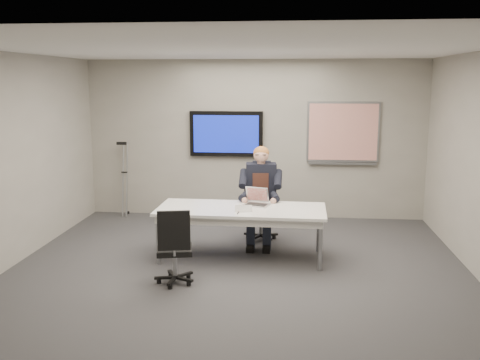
# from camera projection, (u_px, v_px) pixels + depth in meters

# --- Properties ---
(floor) EXTENTS (6.00, 6.00, 0.02)m
(floor) POSITION_uv_depth(u_px,v_px,m) (237.00, 274.00, 6.83)
(floor) COLOR #333335
(floor) RESTS_ON ground
(ceiling) EXTENTS (6.00, 6.00, 0.02)m
(ceiling) POSITION_uv_depth(u_px,v_px,m) (237.00, 49.00, 6.31)
(ceiling) COLOR white
(ceiling) RESTS_ON wall_back
(wall_back) EXTENTS (6.00, 0.02, 2.80)m
(wall_back) POSITION_uv_depth(u_px,v_px,m) (254.00, 139.00, 9.51)
(wall_back) COLOR gray
(wall_back) RESTS_ON ground
(wall_front) EXTENTS (6.00, 0.02, 2.80)m
(wall_front) POSITION_uv_depth(u_px,v_px,m) (190.00, 235.00, 3.64)
(wall_front) COLOR gray
(wall_front) RESTS_ON ground
(wall_left) EXTENTS (0.02, 6.00, 2.80)m
(wall_left) POSITION_uv_depth(u_px,v_px,m) (5.00, 162.00, 6.87)
(wall_left) COLOR gray
(wall_left) RESTS_ON ground
(conference_table) EXTENTS (2.32, 1.00, 0.71)m
(conference_table) POSITION_uv_depth(u_px,v_px,m) (241.00, 214.00, 7.35)
(conference_table) COLOR white
(conference_table) RESTS_ON ground
(tv_display) EXTENTS (1.30, 0.09, 0.80)m
(tv_display) POSITION_uv_depth(u_px,v_px,m) (226.00, 134.00, 9.48)
(tv_display) COLOR black
(tv_display) RESTS_ON wall_back
(whiteboard) EXTENTS (1.25, 0.08, 1.10)m
(whiteboard) POSITION_uv_depth(u_px,v_px,m) (343.00, 133.00, 9.30)
(whiteboard) COLOR gray
(whiteboard) RESTS_ON wall_back
(office_chair_far) EXTENTS (0.62, 0.62, 1.03)m
(office_chair_far) POSITION_uv_depth(u_px,v_px,m) (260.00, 219.00, 8.27)
(office_chair_far) COLOR black
(office_chair_far) RESTS_ON ground
(office_chair_near) EXTENTS (0.54, 0.54, 0.95)m
(office_chair_near) POSITION_uv_depth(u_px,v_px,m) (175.00, 261.00, 6.44)
(office_chair_near) COLOR black
(office_chair_near) RESTS_ON ground
(seated_person) EXTENTS (0.48, 0.82, 1.47)m
(seated_person) POSITION_uv_depth(u_px,v_px,m) (260.00, 206.00, 7.96)
(seated_person) COLOR #1C212F
(seated_person) RESTS_ON office_chair_far
(crutch) EXTENTS (0.26, 0.56, 1.43)m
(crutch) POSITION_uv_depth(u_px,v_px,m) (125.00, 178.00, 9.67)
(crutch) COLOR #9B9EA2
(crutch) RESTS_ON ground
(laptop) EXTENTS (0.39, 0.41, 0.24)m
(laptop) POSITION_uv_depth(u_px,v_px,m) (257.00, 200.00, 7.53)
(laptop) COLOR #B8B7BA
(laptop) RESTS_ON conference_table
(name_tent) EXTENTS (0.23, 0.09, 0.09)m
(name_tent) POSITION_uv_depth(u_px,v_px,m) (243.00, 208.00, 7.13)
(name_tent) COLOR white
(name_tent) RESTS_ON conference_table
(pen) EXTENTS (0.02, 0.14, 0.01)m
(pen) POSITION_uv_depth(u_px,v_px,m) (238.00, 213.00, 7.05)
(pen) COLOR black
(pen) RESTS_ON conference_table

